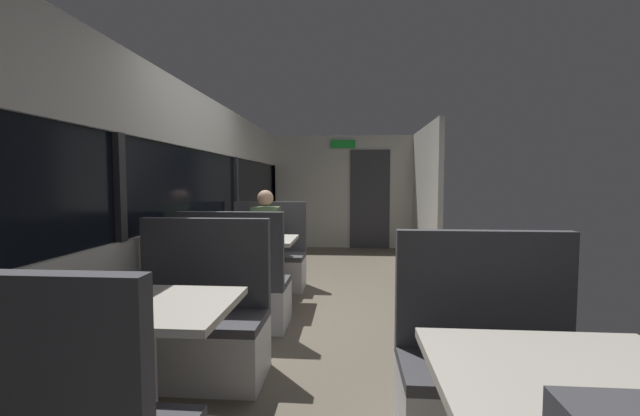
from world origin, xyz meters
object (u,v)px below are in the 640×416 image
(dining_table_mid_window, at_px, (254,247))
(bench_mid_window_facing_end, at_px, (237,292))
(seated_passenger, at_px, (266,247))
(bench_mid_window_facing_entry, at_px, (268,262))
(bench_near_window_facing_entry, at_px, (198,330))
(dining_table_front_aisle, at_px, (567,398))
(dining_table_near_window, at_px, (146,322))
(bench_front_aisle_facing_entry, at_px, (492,383))

(dining_table_mid_window, xyz_separation_m, bench_mid_window_facing_end, (0.00, -0.70, -0.31))
(bench_mid_window_facing_end, xyz_separation_m, seated_passenger, (0.00, 1.33, 0.21))
(dining_table_mid_window, relative_size, bench_mid_window_facing_entry, 0.82)
(bench_mid_window_facing_end, height_order, bench_mid_window_facing_entry, same)
(bench_near_window_facing_entry, distance_m, dining_table_front_aisle, 2.23)
(bench_mid_window_facing_entry, bearing_deg, dining_table_front_aisle, -63.90)
(bench_near_window_facing_entry, xyz_separation_m, bench_mid_window_facing_entry, (0.00, 2.35, 0.00))
(dining_table_near_window, bearing_deg, dining_table_front_aisle, -18.53)
(bench_near_window_facing_entry, bearing_deg, seated_passenger, 90.00)
(bench_near_window_facing_entry, bearing_deg, dining_table_near_window, -90.00)
(dining_table_mid_window, xyz_separation_m, bench_front_aisle_facing_entry, (1.79, -2.25, -0.31))
(bench_near_window_facing_entry, relative_size, bench_front_aisle_facing_entry, 1.00)
(seated_passenger, bearing_deg, dining_table_mid_window, -90.00)
(bench_mid_window_facing_entry, height_order, bench_front_aisle_facing_entry, same)
(bench_mid_window_facing_end, bearing_deg, bench_front_aisle_facing_entry, -40.98)
(bench_front_aisle_facing_entry, xyz_separation_m, seated_passenger, (-1.79, 2.88, 0.21))
(bench_mid_window_facing_end, height_order, bench_front_aisle_facing_entry, same)
(bench_mid_window_facing_entry, bearing_deg, bench_front_aisle_facing_entry, -58.78)
(dining_table_near_window, bearing_deg, bench_mid_window_facing_entry, 90.00)
(bench_front_aisle_facing_entry, bearing_deg, bench_mid_window_facing_end, 139.02)
(bench_mid_window_facing_end, xyz_separation_m, dining_table_front_aisle, (1.79, -2.25, 0.31))
(seated_passenger, bearing_deg, bench_mid_window_facing_entry, 90.00)
(dining_table_near_window, height_order, dining_table_mid_window, same)
(bench_mid_window_facing_end, relative_size, bench_front_aisle_facing_entry, 1.00)
(bench_front_aisle_facing_entry, bearing_deg, dining_table_mid_window, 128.45)
(dining_table_mid_window, height_order, bench_mid_window_facing_entry, bench_mid_window_facing_entry)
(dining_table_front_aisle, distance_m, seated_passenger, 4.00)
(bench_near_window_facing_entry, xyz_separation_m, bench_front_aisle_facing_entry, (1.79, -0.60, 0.00))
(dining_table_near_window, relative_size, bench_front_aisle_facing_entry, 0.82)
(dining_table_front_aisle, relative_size, bench_front_aisle_facing_entry, 0.82)
(bench_mid_window_facing_end, bearing_deg, bench_mid_window_facing_entry, 90.00)
(dining_table_near_window, xyz_separation_m, dining_table_mid_window, (0.00, 2.35, 0.00))
(dining_table_front_aisle, bearing_deg, bench_front_aisle_facing_entry, 90.00)
(bench_near_window_facing_entry, height_order, bench_mid_window_facing_end, same)
(bench_front_aisle_facing_entry, bearing_deg, bench_mid_window_facing_entry, 121.22)
(dining_table_near_window, bearing_deg, seated_passenger, 90.00)
(bench_mid_window_facing_entry, xyz_separation_m, dining_table_front_aisle, (1.79, -3.65, 0.31))
(bench_mid_window_facing_entry, bearing_deg, dining_table_mid_window, -90.00)
(dining_table_near_window, bearing_deg, dining_table_mid_window, 90.00)
(dining_table_front_aisle, bearing_deg, seated_passenger, 116.56)
(dining_table_near_window, height_order, bench_mid_window_facing_entry, bench_mid_window_facing_entry)
(dining_table_mid_window, relative_size, bench_front_aisle_facing_entry, 0.82)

